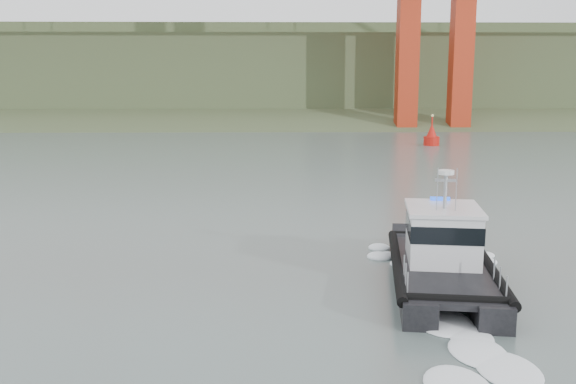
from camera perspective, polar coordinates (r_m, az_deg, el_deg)
The scene contains 4 objects.
ground at distance 22.80m, azimuth 3.02°, elevation -10.16°, with size 400.00×400.00×0.00m, color #556461.
headlands at distance 146.82m, azimuth -0.55°, elevation 9.89°, with size 500.00×105.36×27.12m.
patrol_boat at distance 25.43m, azimuth 13.57°, elevation -5.53°, with size 4.80×9.93×4.63m.
nav_buoy at distance 76.85m, azimuth 12.65°, elevation 4.82°, with size 1.84×1.84×3.83m.
Camera 1 is at (-1.62, -21.31, 7.94)m, focal length 40.00 mm.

